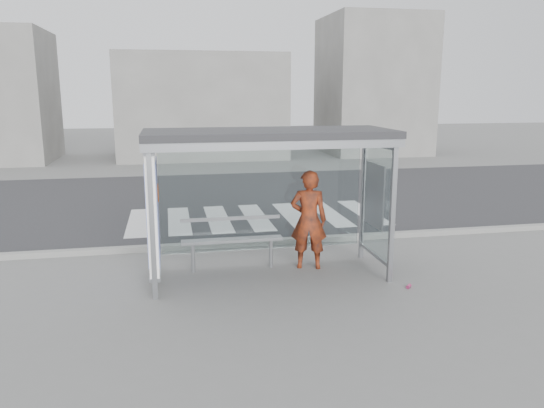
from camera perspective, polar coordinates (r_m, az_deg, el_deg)
The scene contains 10 objects.
ground at distance 9.65m, azimuth -0.28°, elevation -7.72°, with size 80.00×80.00×0.00m, color slate.
road at distance 16.34m, azimuth -4.92°, elevation 0.54°, with size 30.00×10.00×0.01m, color #2C2C2F.
curb at distance 11.46m, azimuth -2.13°, elevation -4.18°, with size 30.00×0.18×0.12m, color gray.
crosswalk at distance 13.98m, azimuth -1.75°, elevation -1.41°, with size 6.55×3.00×0.00m.
bus_shelter at distance 9.17m, azimuth -2.65°, elevation 4.00°, with size 4.25×1.65×2.62m.
building_center at distance 26.98m, azimuth -7.65°, elevation 10.39°, with size 8.00×5.00×5.00m, color slate.
building_right at distance 28.97m, azimuth 10.79°, elevation 12.38°, with size 5.00×5.00×7.00m, color slate.
person at distance 9.84m, azimuth 3.96°, elevation -1.70°, with size 0.68×0.45×1.86m, color red.
bench at distance 9.85m, azimuth -4.31°, elevation -3.85°, with size 1.87×0.32×0.97m.
soda_can at distance 9.36m, azimuth 14.49°, elevation -8.57°, with size 0.06×0.06×0.11m, color #E34385.
Camera 1 is at (-1.71, -8.91, 3.28)m, focal length 35.00 mm.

